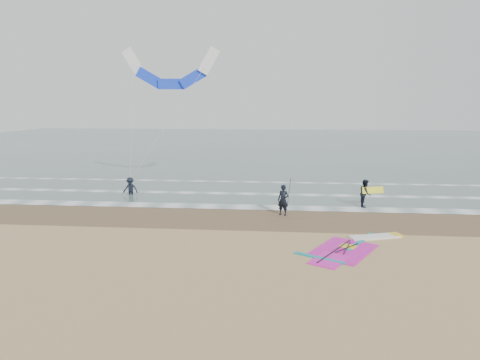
# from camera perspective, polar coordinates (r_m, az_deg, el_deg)

# --- Properties ---
(ground) EXTENTS (120.00, 120.00, 0.00)m
(ground) POSITION_cam_1_polar(r_m,az_deg,el_deg) (17.17, 5.13, -10.28)
(ground) COLOR tan
(ground) RESTS_ON ground
(sea_water) EXTENTS (120.00, 80.00, 0.02)m
(sea_water) POSITION_cam_1_polar(r_m,az_deg,el_deg) (64.39, 5.28, 4.69)
(sea_water) COLOR #47605E
(sea_water) RESTS_ON ground
(wet_sand_band) EXTENTS (120.00, 5.00, 0.01)m
(wet_sand_band) POSITION_cam_1_polar(r_m,az_deg,el_deg) (22.90, 5.18, -5.06)
(wet_sand_band) COLOR brown
(wet_sand_band) RESTS_ON ground
(foam_waterline) EXTENTS (120.00, 9.15, 0.02)m
(foam_waterline) POSITION_cam_1_polar(r_m,az_deg,el_deg) (27.20, 5.21, -2.58)
(foam_waterline) COLOR white
(foam_waterline) RESTS_ON ground
(windsurf_rig) EXTENTS (5.00, 4.74, 0.12)m
(windsurf_rig) POSITION_cam_1_polar(r_m,az_deg,el_deg) (18.89, 14.86, -8.57)
(windsurf_rig) COLOR white
(windsurf_rig) RESTS_ON ground
(person_standing) EXTENTS (0.72, 0.61, 1.69)m
(person_standing) POSITION_cam_1_polar(r_m,az_deg,el_deg) (23.29, 5.78, -2.69)
(person_standing) COLOR black
(person_standing) RESTS_ON ground
(person_walking) EXTENTS (0.77, 0.91, 1.64)m
(person_walking) POSITION_cam_1_polar(r_m,az_deg,el_deg) (26.07, 16.36, -1.73)
(person_walking) COLOR black
(person_walking) RESTS_ON ground
(person_wading) EXTENTS (1.01, 0.60, 1.55)m
(person_wading) POSITION_cam_1_polar(r_m,az_deg,el_deg) (29.28, -14.43, -0.48)
(person_wading) COLOR black
(person_wading) RESTS_ON ground
(held_pole) EXTENTS (0.17, 0.86, 1.82)m
(held_pole) POSITION_cam_1_polar(r_m,az_deg,el_deg) (23.21, 6.53, -1.75)
(held_pole) COLOR black
(held_pole) RESTS_ON ground
(carried_kiteboard) EXTENTS (1.30, 0.51, 0.39)m
(carried_kiteboard) POSITION_cam_1_polar(r_m,az_deg,el_deg) (26.02, 17.29, -1.31)
(carried_kiteboard) COLOR yellow
(carried_kiteboard) RESTS_ON ground
(surf_kite) EXTENTS (7.05, 3.73, 8.99)m
(surf_kite) POSITION_cam_1_polar(r_m,az_deg,el_deg) (31.65, -9.19, 13.93)
(surf_kite) COLOR white
(surf_kite) RESTS_ON ground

